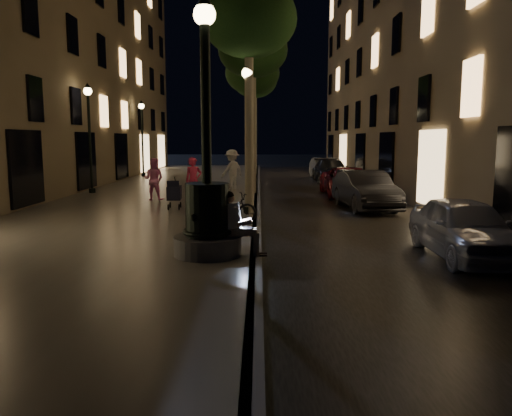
{
  "coord_description": "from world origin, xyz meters",
  "views": [
    {
      "loc": [
        0.06,
        -8.14,
        2.6
      ],
      "look_at": [
        -0.0,
        3.0,
        1.05
      ],
      "focal_mm": 35.0,
      "sensor_mm": 36.0,
      "label": 1
    }
  ],
  "objects_px": {
    "lamp_curb_a": "(248,119)",
    "lamp_curb_b": "(251,125)",
    "tree_second": "(253,51)",
    "car_third": "(349,182)",
    "lamp_left_c": "(142,129)",
    "tree_near": "(249,21)",
    "seated_man_laptop": "(237,221)",
    "lamp_left_b": "(89,124)",
    "tree_third": "(252,74)",
    "pedestrian_red": "(194,181)",
    "stroller": "(174,193)",
    "car_front": "(465,228)",
    "pedestrian_white": "(232,170)",
    "lamp_curb_c": "(253,129)",
    "lamp_curb_d": "(254,131)",
    "pedestrian_pink": "(154,179)",
    "car_second": "(365,190)",
    "car_rear": "(331,171)",
    "tree_far": "(255,81)",
    "fountain_lamppost": "(207,207)",
    "bicycle": "(228,209)",
    "car_fifth": "(325,168)"
  },
  "relations": [
    {
      "from": "lamp_curb_a",
      "to": "pedestrian_white",
      "type": "relative_size",
      "value": 2.54
    },
    {
      "from": "lamp_curb_d",
      "to": "pedestrian_pink",
      "type": "relative_size",
      "value": 2.91
    },
    {
      "from": "lamp_left_b",
      "to": "lamp_curb_d",
      "type": "bearing_deg",
      "value": 68.47
    },
    {
      "from": "lamp_curb_d",
      "to": "stroller",
      "type": "relative_size",
      "value": 4.38
    },
    {
      "from": "car_fifth",
      "to": "pedestrian_pink",
      "type": "xyz_separation_m",
      "value": [
        -8.43,
        -13.16,
        0.35
      ]
    },
    {
      "from": "car_third",
      "to": "pedestrian_red",
      "type": "distance_m",
      "value": 7.78
    },
    {
      "from": "tree_second",
      "to": "car_third",
      "type": "height_order",
      "value": "tree_second"
    },
    {
      "from": "car_second",
      "to": "car_third",
      "type": "height_order",
      "value": "car_second"
    },
    {
      "from": "tree_far",
      "to": "lamp_curb_c",
      "type": "bearing_deg",
      "value": -92.29
    },
    {
      "from": "pedestrian_pink",
      "to": "pedestrian_white",
      "type": "distance_m",
      "value": 4.88
    },
    {
      "from": "tree_second",
      "to": "lamp_curb_d",
      "type": "height_order",
      "value": "tree_second"
    },
    {
      "from": "lamp_curb_d",
      "to": "pedestrian_pink",
      "type": "distance_m",
      "value": 21.12
    },
    {
      "from": "tree_third",
      "to": "car_fifth",
      "type": "distance_m",
      "value": 8.48
    },
    {
      "from": "car_front",
      "to": "pedestrian_red",
      "type": "height_order",
      "value": "pedestrian_red"
    },
    {
      "from": "car_second",
      "to": "tree_second",
      "type": "bearing_deg",
      "value": 132.98
    },
    {
      "from": "pedestrian_white",
      "to": "tree_third",
      "type": "bearing_deg",
      "value": -145.73
    },
    {
      "from": "tree_third",
      "to": "lamp_curb_d",
      "type": "distance_m",
      "value": 12.35
    },
    {
      "from": "tree_far",
      "to": "lamp_left_b",
      "type": "xyz_separation_m",
      "value": [
        -7.18,
        -12.0,
        -3.2
      ]
    },
    {
      "from": "lamp_left_c",
      "to": "tree_near",
      "type": "bearing_deg",
      "value": -65.92
    },
    {
      "from": "car_rear",
      "to": "pedestrian_white",
      "type": "distance_m",
      "value": 8.67
    },
    {
      "from": "tree_third",
      "to": "lamp_left_b",
      "type": "distance_m",
      "value": 9.74
    },
    {
      "from": "tree_second",
      "to": "pedestrian_white",
      "type": "distance_m",
      "value": 5.44
    },
    {
      "from": "lamp_curb_d",
      "to": "car_front",
      "type": "bearing_deg",
      "value": -80.56
    },
    {
      "from": "tree_third",
      "to": "pedestrian_red",
      "type": "distance_m",
      "value": 11.29
    },
    {
      "from": "car_second",
      "to": "car_rear",
      "type": "bearing_deg",
      "value": 82.94
    },
    {
      "from": "fountain_lamppost",
      "to": "stroller",
      "type": "relative_size",
      "value": 4.74
    },
    {
      "from": "car_front",
      "to": "lamp_curb_a",
      "type": "bearing_deg",
      "value": 132.74
    },
    {
      "from": "seated_man_laptop",
      "to": "lamp_left_b",
      "type": "xyz_separation_m",
      "value": [
        -7.01,
        12.0,
        2.33
      ]
    },
    {
      "from": "lamp_curb_c",
      "to": "car_front",
      "type": "bearing_deg",
      "value": -77.13
    },
    {
      "from": "tree_far",
      "to": "pedestrian_pink",
      "type": "relative_size",
      "value": 4.54
    },
    {
      "from": "seated_man_laptop",
      "to": "lamp_curb_c",
      "type": "distance_m",
      "value": 22.12
    },
    {
      "from": "car_front",
      "to": "bicycle",
      "type": "relative_size",
      "value": 2.33
    },
    {
      "from": "lamp_curb_a",
      "to": "car_rear",
      "type": "bearing_deg",
      "value": 71.38
    },
    {
      "from": "car_second",
      "to": "pedestrian_red",
      "type": "relative_size",
      "value": 2.5
    },
    {
      "from": "stroller",
      "to": "car_front",
      "type": "relative_size",
      "value": 0.28
    },
    {
      "from": "seated_man_laptop",
      "to": "tree_second",
      "type": "bearing_deg",
      "value": 89.1
    },
    {
      "from": "lamp_curb_a",
      "to": "pedestrian_white",
      "type": "height_order",
      "value": "lamp_curb_a"
    },
    {
      "from": "lamp_curb_a",
      "to": "lamp_curb_b",
      "type": "distance_m",
      "value": 8.0
    },
    {
      "from": "car_third",
      "to": "tree_near",
      "type": "bearing_deg",
      "value": -124.0
    },
    {
      "from": "lamp_curb_d",
      "to": "pedestrian_red",
      "type": "xyz_separation_m",
      "value": [
        -2.04,
        -21.88,
        -2.17
      ]
    },
    {
      "from": "tree_second",
      "to": "car_third",
      "type": "distance_m",
      "value": 7.16
    },
    {
      "from": "pedestrian_white",
      "to": "fountain_lamppost",
      "type": "bearing_deg",
      "value": 45.96
    },
    {
      "from": "pedestrian_red",
      "to": "pedestrian_white",
      "type": "xyz_separation_m",
      "value": [
        1.14,
        5.18,
        0.08
      ]
    },
    {
      "from": "stroller",
      "to": "pedestrian_pink",
      "type": "relative_size",
      "value": 0.66
    },
    {
      "from": "lamp_curb_c",
      "to": "car_front",
      "type": "distance_m",
      "value": 22.06
    },
    {
      "from": "stroller",
      "to": "car_second",
      "type": "height_order",
      "value": "car_second"
    },
    {
      "from": "car_front",
      "to": "bicycle",
      "type": "height_order",
      "value": "car_front"
    },
    {
      "from": "lamp_curb_b",
      "to": "lamp_curb_d",
      "type": "distance_m",
      "value": 16.0
    },
    {
      "from": "car_front",
      "to": "tree_third",
      "type": "bearing_deg",
      "value": 106.11
    },
    {
      "from": "pedestrian_red",
      "to": "tree_far",
      "type": "bearing_deg",
      "value": 55.98
    }
  ]
}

